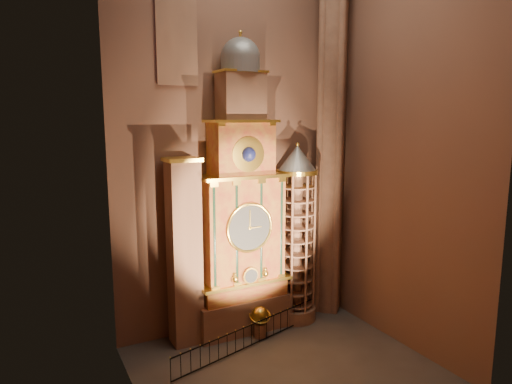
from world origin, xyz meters
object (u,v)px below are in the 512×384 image
portrait_tower (184,252)px  astronomical_clock (242,217)px  celestial_globe (260,319)px  stair_turret (296,235)px  iron_railing (252,335)px

portrait_tower → astronomical_clock: bearing=-0.3°
astronomical_clock → celestial_globe: 5.80m
stair_turret → iron_railing: bearing=-154.6°
celestial_globe → iron_railing: 1.29m
astronomical_clock → celestial_globe: size_ratio=9.41×
stair_turret → astronomical_clock: bearing=175.7°
astronomical_clock → portrait_tower: bearing=179.7°
astronomical_clock → celestial_globe: astronomical_clock is taller
stair_turret → celestial_globe: (-3.04, -1.10, -4.20)m
portrait_tower → celestial_globe: portrait_tower is taller
astronomical_clock → portrait_tower: (-3.40, 0.02, -1.53)m
portrait_tower → stair_turret: bearing=-2.3°
portrait_tower → stair_turret: 6.91m
astronomical_clock → stair_turret: size_ratio=1.55×
iron_railing → portrait_tower: bearing=143.3°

